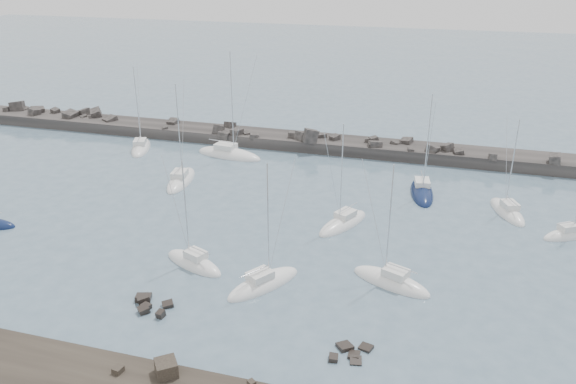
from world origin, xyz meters
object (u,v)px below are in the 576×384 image
(sailboat_9, at_px, (391,282))
(sailboat_11, at_px, (568,235))
(sailboat_1, at_px, (141,148))
(sailboat_6, at_px, (343,224))
(sailboat_8, at_px, (422,192))
(sailboat_3, at_px, (181,181))
(sailboat_10, at_px, (507,212))
(sailboat_7, at_px, (263,284))
(sailboat_4, at_px, (229,155))
(sailboat_5, at_px, (194,264))

(sailboat_9, relative_size, sailboat_11, 1.24)
(sailboat_1, distance_m, sailboat_6, 40.80)
(sailboat_1, height_order, sailboat_8, sailboat_8)
(sailboat_3, height_order, sailboat_11, sailboat_3)
(sailboat_1, height_order, sailboat_10, sailboat_1)
(sailboat_8, xyz_separation_m, sailboat_10, (10.43, -3.30, -0.00))
(sailboat_7, xyz_separation_m, sailboat_9, (11.71, 3.75, 0.01))
(sailboat_4, xyz_separation_m, sailboat_6, (21.73, -18.75, -0.01))
(sailboat_10, bearing_deg, sailboat_6, -155.08)
(sailboat_9, bearing_deg, sailboat_1, 146.23)
(sailboat_7, relative_size, sailboat_10, 1.06)
(sailboat_5, bearing_deg, sailboat_9, 5.93)
(sailboat_8, height_order, sailboat_11, sailboat_8)
(sailboat_3, distance_m, sailboat_7, 29.13)
(sailboat_4, bearing_deg, sailboat_6, -40.79)
(sailboat_1, xyz_separation_m, sailboat_8, (44.90, -5.92, 0.00))
(sailboat_8, relative_size, sailboat_10, 1.16)
(sailboat_10, bearing_deg, sailboat_8, 162.43)
(sailboat_10, bearing_deg, sailboat_9, -120.75)
(sailboat_6, bearing_deg, sailboat_9, -58.53)
(sailboat_6, distance_m, sailboat_7, 15.71)
(sailboat_1, height_order, sailboat_5, sailboat_1)
(sailboat_6, height_order, sailboat_11, sailboat_6)
(sailboat_4, relative_size, sailboat_7, 1.30)
(sailboat_8, bearing_deg, sailboat_4, 167.27)
(sailboat_6, xyz_separation_m, sailboat_7, (-4.86, -14.94, 0.00))
(sailboat_4, bearing_deg, sailboat_10, -14.01)
(sailboat_1, xyz_separation_m, sailboat_4, (14.93, 0.85, 0.00))
(sailboat_6, bearing_deg, sailboat_11, 9.47)
(sailboat_3, distance_m, sailboat_5, 23.06)
(sailboat_6, relative_size, sailboat_9, 1.02)
(sailboat_7, bearing_deg, sailboat_10, 45.11)
(sailboat_4, distance_m, sailboat_8, 30.73)
(sailboat_9, bearing_deg, sailboat_8, 86.57)
(sailboat_4, bearing_deg, sailboat_7, -63.39)
(sailboat_3, bearing_deg, sailboat_8, 8.96)
(sailboat_1, height_order, sailboat_4, sailboat_4)
(sailboat_5, distance_m, sailboat_10, 38.42)
(sailboat_11, bearing_deg, sailboat_10, 143.75)
(sailboat_3, relative_size, sailboat_4, 0.84)
(sailboat_3, distance_m, sailboat_4, 12.12)
(sailboat_8, bearing_deg, sailboat_1, 172.49)
(sailboat_1, distance_m, sailboat_4, 14.95)
(sailboat_1, height_order, sailboat_11, sailboat_1)
(sailboat_6, height_order, sailboat_8, sailboat_8)
(sailboat_7, bearing_deg, sailboat_8, 64.06)
(sailboat_5, bearing_deg, sailboat_11, 24.74)
(sailboat_10, bearing_deg, sailboat_1, 170.53)
(sailboat_3, relative_size, sailboat_6, 1.09)
(sailboat_6, distance_m, sailboat_8, 14.54)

